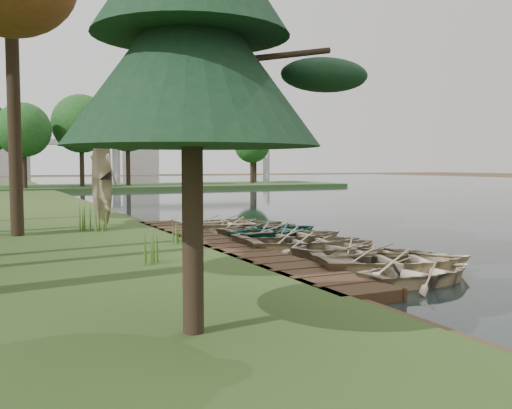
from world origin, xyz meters
name	(u,v)px	position (x,y,z in m)	size (l,w,h in m)	color
ground	(267,249)	(0.00, 0.00, 0.00)	(300.00, 300.00, 0.00)	#3D2F1D
water	(470,197)	(30.00, 20.00, 0.03)	(130.00, 200.00, 0.05)	black
boardwalk	(223,248)	(-1.60, 0.00, 0.15)	(1.60, 16.00, 0.30)	#372415
peninsula	(139,187)	(8.00, 50.00, 0.23)	(50.00, 14.00, 0.45)	#28441E
far_trees	(109,134)	(4.67, 50.00, 6.43)	(45.60, 5.60, 8.80)	black
bridge	(83,146)	(12.31, 120.00, 7.08)	(95.90, 4.00, 8.60)	#A5A5A0
building_a	(137,142)	(30.00, 140.00, 9.00)	(10.00, 8.00, 18.00)	#A5A5A0
rowboat_0	(422,269)	(0.71, -6.74, 0.38)	(2.28, 3.20, 0.66)	#C3B08D
rowboat_1	(399,258)	(0.92, -5.66, 0.47)	(2.87, 4.02, 0.83)	#C3B08D
rowboat_2	(372,252)	(1.12, -4.28, 0.41)	(2.48, 3.47, 0.72)	#C3B08D
rowboat_3	(341,244)	(1.27, -2.53, 0.40)	(2.41, 3.37, 0.70)	#C3B08D
rowboat_4	(306,240)	(0.70, -1.40, 0.44)	(2.69, 3.77, 0.78)	#C3B08D
rowboat_5	(290,234)	(0.90, 0.01, 0.46)	(2.83, 3.96, 0.82)	#C3B08D
rowboat_6	(278,229)	(1.19, 1.46, 0.45)	(2.79, 3.90, 0.81)	#2B7A6E
rowboat_7	(261,227)	(1.18, 2.81, 0.42)	(2.57, 3.59, 0.74)	#C3B08D
rowboat_8	(239,223)	(0.88, 4.31, 0.45)	(2.73, 3.82, 0.79)	#C3B08D
rowboat_9	(223,221)	(0.85, 5.94, 0.38)	(2.30, 3.22, 0.67)	#C3B08D
stored_rowboat	(105,219)	(-4.15, 6.29, 0.66)	(2.49, 3.49, 0.72)	#C3B08D
pine_tree	(191,6)	(-5.74, -8.98, 5.15)	(3.80, 3.80, 7.90)	black
reeds_0	(149,247)	(-4.76, -2.77, 0.74)	(0.60, 0.60, 0.87)	#3F661E
reeds_1	(181,230)	(-2.83, 0.52, 0.74)	(0.60, 0.60, 0.88)	#3F661E
reeds_2	(84,217)	(-5.09, 5.57, 0.81)	(0.60, 0.60, 1.02)	#3F661E
reeds_3	(100,219)	(-4.60, 5.02, 0.78)	(0.60, 0.60, 0.96)	#3F661E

